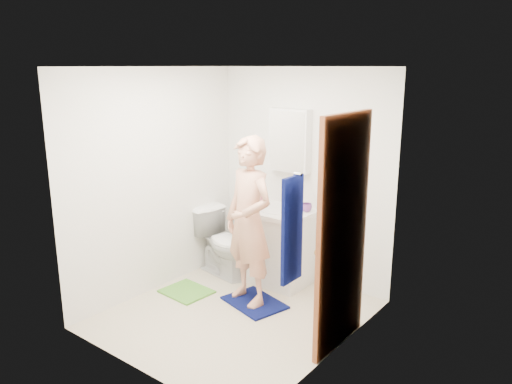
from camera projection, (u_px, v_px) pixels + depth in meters
floor at (236, 315)px, 4.98m from camera, size 2.20×2.40×0.02m
ceiling at (233, 65)px, 4.38m from camera, size 2.20×2.40×0.02m
wall_back at (304, 176)px, 5.61m from camera, size 2.20×0.02×2.40m
wall_front at (131, 231)px, 3.75m from camera, size 2.20×0.02×2.40m
wall_left at (155, 182)px, 5.34m from camera, size 0.02×2.40×2.40m
wall_right at (339, 220)px, 4.02m from camera, size 0.02×2.40×2.40m
vanity_cabinet at (277, 247)px, 5.67m from camera, size 0.75×0.55×0.80m
countertop at (277, 212)px, 5.56m from camera, size 0.79×0.59×0.05m
sink_basin at (277, 210)px, 5.56m from camera, size 0.40×0.40×0.03m
faucet at (286, 201)px, 5.68m from camera, size 0.03×0.03×0.12m
medicine_cabinet at (290, 140)px, 5.54m from camera, size 0.50×0.12×0.70m
mirror_panel at (287, 141)px, 5.50m from camera, size 0.46×0.01×0.66m
door at (342, 235)px, 4.21m from camera, size 0.05×0.80×2.05m
door_knob at (319, 253)px, 4.00m from camera, size 0.07×0.07×0.07m
towel at (292, 230)px, 3.62m from camera, size 0.03×0.24×0.80m
towel_hook at (298, 174)px, 3.49m from camera, size 0.06×0.02×0.02m
toilet at (224, 242)px, 5.86m from camera, size 0.83×0.56×0.78m
bath_mat at (254, 303)px, 5.20m from camera, size 0.72×0.59×0.02m
green_rug at (187, 291)px, 5.45m from camera, size 0.53×0.46×0.02m
soap_dispenser at (261, 198)px, 5.64m from camera, size 0.10×0.10×0.21m
toothbrush_cup at (307, 208)px, 5.47m from camera, size 0.14×0.14×0.09m
man at (249, 222)px, 5.01m from camera, size 0.71×0.55×1.73m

